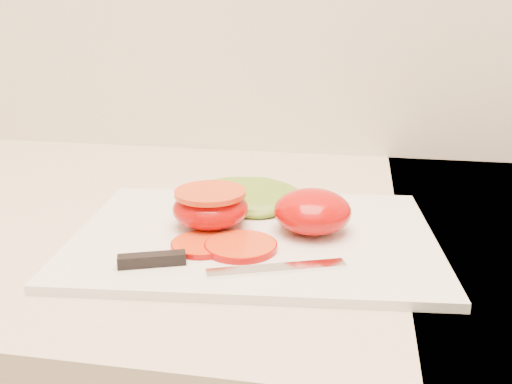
# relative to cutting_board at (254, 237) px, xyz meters

# --- Properties ---
(cutting_board) EXTENTS (0.43, 0.33, 0.01)m
(cutting_board) POSITION_rel_cutting_board_xyz_m (0.00, 0.00, 0.00)
(cutting_board) COLOR white
(cutting_board) RESTS_ON counter
(tomato_half_dome) EXTENTS (0.09, 0.09, 0.05)m
(tomato_half_dome) POSITION_rel_cutting_board_xyz_m (0.06, 0.02, 0.03)
(tomato_half_dome) COLOR #B70000
(tomato_half_dome) RESTS_ON cutting_board
(tomato_half_cut) EXTENTS (0.09, 0.09, 0.04)m
(tomato_half_cut) POSITION_rel_cutting_board_xyz_m (-0.05, 0.01, 0.03)
(tomato_half_cut) COLOR #B70000
(tomato_half_cut) RESTS_ON cutting_board
(tomato_slice_0) EXTENTS (0.07, 0.07, 0.01)m
(tomato_slice_0) POSITION_rel_cutting_board_xyz_m (-0.01, -0.05, 0.01)
(tomato_slice_0) COLOR #E64310
(tomato_slice_0) RESTS_ON cutting_board
(tomato_slice_1) EXTENTS (0.07, 0.07, 0.01)m
(tomato_slice_1) POSITION_rel_cutting_board_xyz_m (-0.05, -0.05, 0.01)
(tomato_slice_1) COLOR #E64310
(tomato_slice_1) RESTS_ON cutting_board
(lettuce_leaf_0) EXTENTS (0.16, 0.12, 0.03)m
(lettuce_leaf_0) POSITION_rel_cutting_board_xyz_m (-0.02, 0.08, 0.02)
(lettuce_leaf_0) COLOR olive
(lettuce_leaf_0) RESTS_ON cutting_board
(knife) EXTENTS (0.22, 0.06, 0.01)m
(knife) POSITION_rel_cutting_board_xyz_m (-0.04, -0.10, 0.01)
(knife) COLOR silver
(knife) RESTS_ON cutting_board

